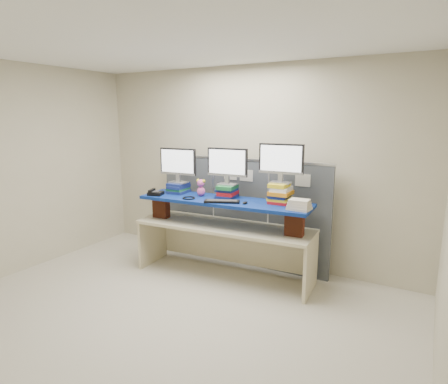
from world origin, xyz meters
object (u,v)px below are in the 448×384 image
Objects in this scene: monitor_left at (178,163)px; monitor_center at (227,164)px; blue_board at (224,201)px; monitor_right at (281,161)px; desk_phone at (155,193)px; desk at (224,235)px; keyboard at (222,201)px.

monitor_left is 0.75m from monitor_center.
monitor_right is (0.70, 0.17, 0.54)m from blue_board.
monitor_right is at bearing -4.34° from desk_phone.
desk_phone is (-0.19, -0.28, -0.39)m from monitor_left.
monitor_right reaches higher than monitor_center.
monitor_center is at bearing 94.68° from blue_board.
desk is at bearing -4.72° from desk_phone.
desk is at bearing -85.32° from monitor_center.
keyboard is at bearing -78.63° from monitor_center.
monitor_left is at bearing 171.13° from blue_board.
monitor_center is (0.75, 0.05, 0.03)m from monitor_left.
monitor_center is 1.08m from desk_phone.
monitor_center is (-0.02, 0.12, 0.47)m from blue_board.
keyboard is at bearing -18.49° from monitor_left.
keyboard is at bearing -13.55° from desk_phone.
desk is 5.15× the size of keyboard.
monitor_left is 1.00× the size of monitor_right.
monitor_right reaches higher than keyboard.
monitor_right is 0.88m from keyboard.
desk_phone is (-0.95, -0.22, 0.05)m from blue_board.
monitor_left is 0.51m from desk_phone.
monitor_right is 1.76m from desk_phone.
monitor_center is 1.00× the size of monitor_right.
monitor_center is (-0.02, 0.12, 0.92)m from desk.
monitor_center reaches higher than desk.
keyboard is (0.07, -0.26, -0.43)m from monitor_center.
keyboard is 2.04× the size of desk_phone.
keyboard is at bearing -73.56° from blue_board.
monitor_right is 2.45× the size of desk_phone.
monitor_center reaches higher than desk_phone.
desk_phone is at bearing -164.50° from monitor_center.
monitor_right is 1.20× the size of keyboard.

